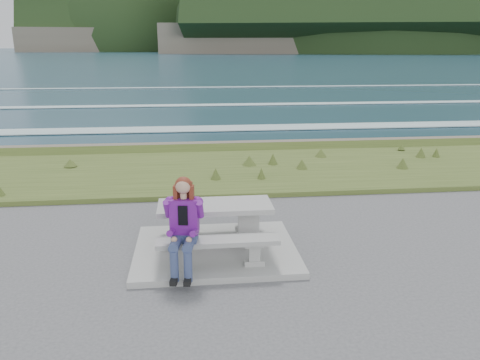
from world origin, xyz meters
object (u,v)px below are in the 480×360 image
object	(u,v)px
bench_landward	(218,245)
bench_seaward	(213,213)
seated_woman	(183,240)
picnic_table	(215,214)

from	to	relation	value
bench_landward	bench_seaward	world-z (taller)	same
seated_woman	picnic_table	bearing A→B (deg)	67.96
picnic_table	seated_woman	bearing A→B (deg)	-120.93
bench_seaward	seated_woman	size ratio (longest dim) A/B	1.29
picnic_table	seated_woman	size ratio (longest dim) A/B	1.29
picnic_table	seated_woman	distance (m)	0.97
bench_seaward	bench_landward	bearing A→B (deg)	-90.00
bench_landward	seated_woman	world-z (taller)	seated_woman
picnic_table	bench_seaward	distance (m)	0.74
bench_seaward	seated_woman	bearing A→B (deg)	-108.02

